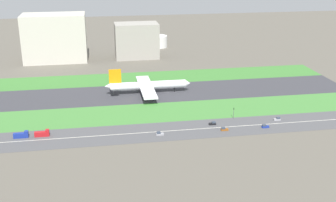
% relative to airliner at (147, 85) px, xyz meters
% --- Properties ---
extents(ground_plane, '(800.00, 800.00, 0.00)m').
position_rel_airliner_xyz_m(ground_plane, '(15.68, -0.00, -6.23)').
color(ground_plane, '#5B564C').
extents(runway, '(280.00, 46.00, 0.10)m').
position_rel_airliner_xyz_m(runway, '(15.68, -0.00, -6.18)').
color(runway, '#38383D').
rests_on(runway, ground_plane).
extents(grass_median_north, '(280.00, 36.00, 0.10)m').
position_rel_airliner_xyz_m(grass_median_north, '(15.68, 41.00, -6.18)').
color(grass_median_north, '#3D7A33').
rests_on(grass_median_north, ground_plane).
extents(grass_median_south, '(280.00, 36.00, 0.10)m').
position_rel_airliner_xyz_m(grass_median_south, '(15.68, -41.00, -6.18)').
color(grass_median_south, '#427F38').
rests_on(grass_median_south, ground_plane).
extents(highway, '(280.00, 28.00, 0.10)m').
position_rel_airliner_xyz_m(highway, '(15.68, -73.00, -6.18)').
color(highway, '#4C4C4F').
rests_on(highway, ground_plane).
extents(highway_centerline, '(266.00, 0.50, 0.01)m').
position_rel_airliner_xyz_m(highway_centerline, '(15.68, -73.00, -6.13)').
color(highway_centerline, silver).
rests_on(highway_centerline, highway).
extents(airliner, '(65.00, 56.00, 19.70)m').
position_rel_airliner_xyz_m(airliner, '(0.00, 0.00, 0.00)').
color(airliner, white).
rests_on(airliner, runway).
extents(car_2, '(4.40, 1.80, 2.00)m').
position_rel_airliner_xyz_m(car_2, '(75.42, -68.00, -5.31)').
color(car_2, '#99999E').
rests_on(car_2, highway).
extents(truck_0, '(8.40, 2.50, 4.00)m').
position_rel_airliner_xyz_m(truck_0, '(-81.40, -68.00, -4.56)').
color(truck_0, navy).
rests_on(truck_0, highway).
extents(car_3, '(4.40, 1.80, 2.00)m').
position_rel_airliner_xyz_m(car_3, '(-2.06, -78.00, -5.31)').
color(car_3, '#99999E').
rests_on(car_3, highway).
extents(car_4, '(4.40, 1.80, 2.00)m').
position_rel_airliner_xyz_m(car_4, '(63.14, -78.00, -5.31)').
color(car_4, navy).
rests_on(car_4, highway).
extents(car_1, '(4.40, 1.80, 2.00)m').
position_rel_airliner_xyz_m(car_1, '(32.89, -68.00, -5.31)').
color(car_1, black).
rests_on(car_1, highway).
extents(car_0, '(4.40, 1.80, 2.00)m').
position_rel_airliner_xyz_m(car_0, '(37.29, -78.00, -5.31)').
color(car_0, brown).
rests_on(car_0, highway).
extents(truck_1, '(8.40, 2.50, 4.00)m').
position_rel_airliner_xyz_m(truck_1, '(-69.63, -68.00, -4.56)').
color(truck_1, '#B2191E').
rests_on(truck_1, highway).
extents(traffic_light, '(0.36, 0.50, 7.20)m').
position_rel_airliner_xyz_m(traffic_light, '(48.88, -60.01, -1.94)').
color(traffic_light, '#4C4C51').
rests_on(traffic_light, highway).
extents(terminal_building, '(59.09, 32.62, 45.16)m').
position_rel_airliner_xyz_m(terminal_building, '(-74.32, 114.00, 16.35)').
color(terminal_building, beige).
rests_on(terminal_building, ground_plane).
extents(hangar_building, '(42.54, 25.56, 34.41)m').
position_rel_airliner_xyz_m(hangar_building, '(4.31, 114.00, 10.97)').
color(hangar_building, '#9E998E').
rests_on(hangar_building, ground_plane).
extents(fuel_tank_west, '(22.49, 22.49, 12.49)m').
position_rel_airliner_xyz_m(fuel_tank_west, '(31.17, 159.00, 0.02)').
color(fuel_tank_west, silver).
rests_on(fuel_tank_west, ground_plane).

